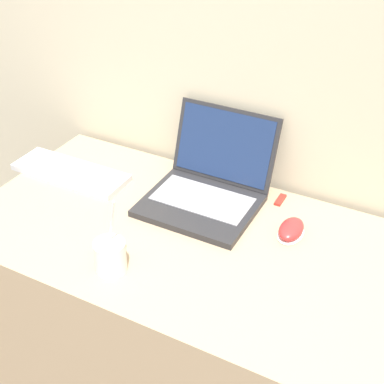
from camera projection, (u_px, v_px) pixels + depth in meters
wall_back at (244, 15)px, 1.49m from camera, size 7.00×0.04×2.50m
desk at (182, 323)px, 1.71m from camera, size 1.23×0.67×0.74m
laptop at (208, 184)px, 1.61m from camera, size 0.33×0.35×0.24m
drink_cup at (110, 255)px, 1.35m from camera, size 0.08×0.08×0.22m
computer_mouse at (291, 230)px, 1.48m from camera, size 0.07×0.11×0.04m
external_keyboard at (71, 172)px, 1.74m from camera, size 0.39×0.13×0.02m
usb_stick at (280, 200)px, 1.62m from camera, size 0.02×0.06×0.01m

